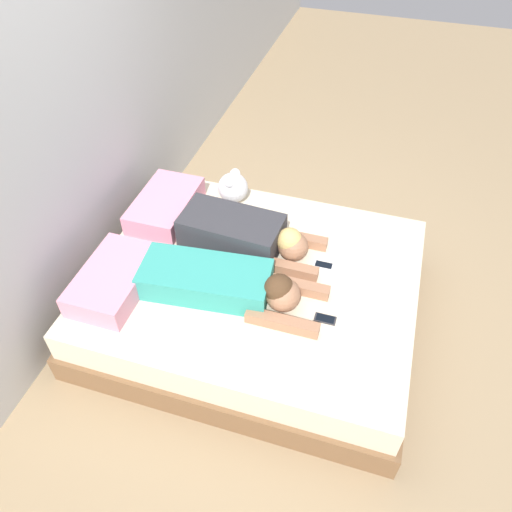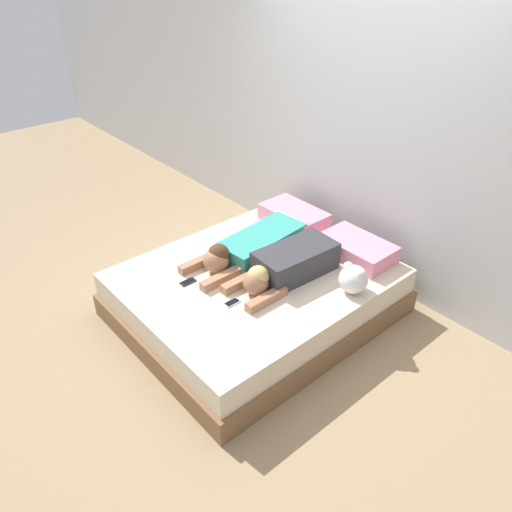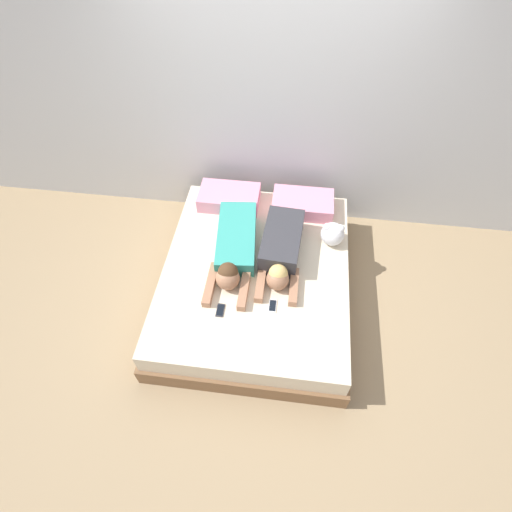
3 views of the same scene
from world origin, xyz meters
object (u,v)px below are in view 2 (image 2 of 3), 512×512
plush_toy (353,279)px  pillow_head_right (357,249)px  person_right (287,266)px  person_left (249,247)px  cell_phone_right (232,303)px  bed (256,293)px  pillow_head_left (294,216)px  cell_phone_left (188,282)px

plush_toy → pillow_head_right: bearing=126.1°
pillow_head_right → plush_toy: plush_toy is taller
pillow_head_right → person_right: size_ratio=0.63×
pillow_head_right → person_left: bearing=-131.0°
person_left → person_right: 0.42m
plush_toy → cell_phone_right: bearing=-121.6°
bed → cell_phone_right: (0.19, -0.39, 0.21)m
bed → pillow_head_left: size_ratio=3.41×
pillow_head_left → pillow_head_right: 0.73m
pillow_head_left → plush_toy: bearing=-21.2°
bed → plush_toy: plush_toy is taller
pillow_head_right → person_right: person_right is taller
cell_phone_right → pillow_head_right: bearing=81.2°
pillow_head_left → pillow_head_right: bearing=0.0°
person_left → cell_phone_right: bearing=-51.5°
pillow_head_left → bed: bearing=-64.6°
pillow_head_left → person_right: size_ratio=0.63×
pillow_head_right → person_left: size_ratio=0.53×
cell_phone_left → cell_phone_right: size_ratio=1.00×
cell_phone_right → person_right: bearing=87.9°
person_left → pillow_head_right: bearing=49.0°
person_left → cell_phone_right: person_left is taller
person_right → plush_toy: plush_toy is taller
bed → person_left: (-0.21, 0.11, 0.29)m
pillow_head_left → pillow_head_right: (0.73, 0.00, 0.00)m
bed → pillow_head_right: 0.90m
pillow_head_left → cell_phone_left: size_ratio=4.81×
cell_phone_left → plush_toy: bearing=44.1°
pillow_head_left → cell_phone_left: pillow_head_left is taller
person_right → cell_phone_left: (-0.44, -0.62, -0.10)m
cell_phone_left → person_right: bearing=54.6°
person_left → cell_phone_left: bearing=-92.2°
bed → cell_phone_right: bearing=-64.4°
pillow_head_right → cell_phone_right: pillow_head_right is taller
pillow_head_right → cell_phone_left: pillow_head_right is taller
person_right → pillow_head_left: bearing=131.7°
person_left → plush_toy: 0.91m
person_left → cell_phone_left: (-0.02, -0.60, -0.08)m
cell_phone_right → bed: bearing=115.6°
person_right → cell_phone_right: size_ratio=7.58×
pillow_head_left → person_left: 0.68m
pillow_head_right → cell_phone_left: bearing=-115.5°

